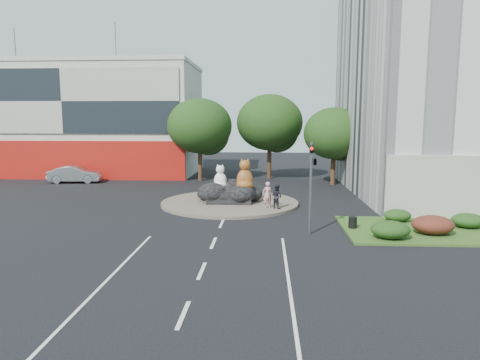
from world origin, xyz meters
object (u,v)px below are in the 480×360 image
Objects in this scene: cat_tabby at (245,174)px; pedestrian_dark at (277,196)px; pedestrian_pink at (267,195)px; kitten_calico at (208,196)px; kitten_white at (248,197)px; parked_car at (75,174)px; litter_bin at (353,222)px; cat_white at (220,177)px.

cat_tabby is 3.25m from pedestrian_dark.
kitten_calico is at bearing -41.29° from pedestrian_pink.
kitten_white is 2.15m from pedestrian_pink.
kitten_calico is at bearing -133.06° from parked_car.
pedestrian_pink is at bearing 134.09° from litter_bin.
litter_bin is (4.14, -4.77, -0.58)m from pedestrian_dark.
cat_tabby is at bearing -127.41° from parked_car.
parked_car is at bearing 132.64° from kitten_white.
cat_tabby is 1.41× the size of pedestrian_dark.
parked_car is at bearing 134.11° from cat_tabby.
pedestrian_dark is at bearing 142.40° from pedestrian_pink.
cat_tabby is 1.68m from kitten_white.
cat_tabby is 1.29× the size of pedestrian_pink.
kitten_calico is 0.20× the size of parked_car.
cat_tabby reaches higher than litter_bin.
kitten_calico is 5.11m from pedestrian_dark.
pedestrian_pink is at bearing -20.85° from cat_white.
kitten_white is at bearing -58.53° from cat_tabby.
cat_tabby is 2.26× the size of kitten_calico.
cat_white is 1.88m from cat_tabby.
kitten_white is at bearing 2.70° from pedestrian_dark.
kitten_white is at bearing -5.10° from cat_white.
kitten_calico is (-2.63, -0.51, -1.54)m from cat_tabby.
pedestrian_dark reaches higher than parked_car.
parked_car is (-18.80, 11.91, -0.26)m from pedestrian_pink.
kitten_white reaches higher than litter_bin.
cat_white reaches higher than parked_car.
pedestrian_dark is at bearing -18.24° from cat_white.
pedestrian_pink is 1.09× the size of pedestrian_dark.
pedestrian_pink is (1.36, -1.59, 0.48)m from kitten_white.
cat_white is 18.19m from parked_car.
cat_tabby is (1.83, -0.41, 0.24)m from cat_white.
pedestrian_pink is 2.80× the size of litter_bin.
cat_white reaches higher than pedestrian_pink.
pedestrian_dark is 6.34m from litter_bin.
parked_car is at bearing 159.99° from cat_white.
pedestrian_pink is (3.45, -2.24, -0.92)m from cat_white.
cat_white is at bearing 151.96° from cat_tabby.
cat_white is 0.80× the size of cat_tabby.
parked_car is at bearing 144.47° from litter_bin.
kitten_white is 8.94m from litter_bin.
kitten_white is at bearing 133.25° from litter_bin.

